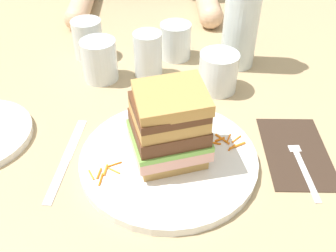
% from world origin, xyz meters
% --- Properties ---
extents(ground_plane, '(3.00, 3.00, 0.00)m').
position_xyz_m(ground_plane, '(0.00, 0.00, 0.00)').
color(ground_plane, tan).
extents(main_plate, '(0.29, 0.29, 0.02)m').
position_xyz_m(main_plate, '(-0.02, -0.00, 0.01)').
color(main_plate, white).
rests_on(main_plate, ground_plane).
extents(sandwich, '(0.14, 0.13, 0.13)m').
position_xyz_m(sandwich, '(-0.02, -0.00, 0.08)').
color(sandwich, tan).
rests_on(sandwich, main_plate).
extents(carrot_shred_0, '(0.02, 0.01, 0.00)m').
position_xyz_m(carrot_shred_0, '(-0.11, -0.03, 0.02)').
color(carrot_shred_0, orange).
rests_on(carrot_shred_0, main_plate).
extents(carrot_shred_1, '(0.01, 0.02, 0.00)m').
position_xyz_m(carrot_shred_1, '(-0.12, -0.03, 0.02)').
color(carrot_shred_1, orange).
rests_on(carrot_shred_1, main_plate).
extents(carrot_shred_2, '(0.01, 0.02, 0.00)m').
position_xyz_m(carrot_shred_2, '(-0.14, -0.04, 0.02)').
color(carrot_shred_2, orange).
rests_on(carrot_shred_2, main_plate).
extents(carrot_shred_3, '(0.01, 0.02, 0.00)m').
position_xyz_m(carrot_shred_3, '(-0.13, -0.04, 0.02)').
color(carrot_shred_3, orange).
rests_on(carrot_shred_3, main_plate).
extents(carrot_shred_4, '(0.01, 0.02, 0.00)m').
position_xyz_m(carrot_shred_4, '(-0.12, -0.05, 0.02)').
color(carrot_shred_4, orange).
rests_on(carrot_shred_4, main_plate).
extents(carrot_shred_5, '(0.02, 0.01, 0.00)m').
position_xyz_m(carrot_shred_5, '(-0.11, -0.02, 0.02)').
color(carrot_shred_5, orange).
rests_on(carrot_shred_5, main_plate).
extents(carrot_shred_6, '(0.02, 0.01, 0.00)m').
position_xyz_m(carrot_shred_6, '(0.06, 0.03, 0.02)').
color(carrot_shred_6, orange).
rests_on(carrot_shred_6, main_plate).
extents(carrot_shred_7, '(0.02, 0.01, 0.00)m').
position_xyz_m(carrot_shred_7, '(0.07, 0.03, 0.02)').
color(carrot_shred_7, orange).
rests_on(carrot_shred_7, main_plate).
extents(carrot_shred_8, '(0.02, 0.02, 0.00)m').
position_xyz_m(carrot_shred_8, '(0.10, 0.03, 0.02)').
color(carrot_shred_8, orange).
rests_on(carrot_shred_8, main_plate).
extents(carrot_shred_9, '(0.01, 0.02, 0.00)m').
position_xyz_m(carrot_shred_9, '(0.09, 0.04, 0.02)').
color(carrot_shred_9, orange).
rests_on(carrot_shred_9, main_plate).
extents(carrot_shred_10, '(0.01, 0.02, 0.00)m').
position_xyz_m(carrot_shred_10, '(0.09, 0.01, 0.02)').
color(carrot_shred_10, orange).
rests_on(carrot_shred_10, main_plate).
extents(carrot_shred_11, '(0.02, 0.03, 0.00)m').
position_xyz_m(carrot_shred_11, '(0.07, 0.03, 0.02)').
color(carrot_shred_11, orange).
rests_on(carrot_shred_11, main_plate).
extents(carrot_shred_12, '(0.03, 0.02, 0.00)m').
position_xyz_m(carrot_shred_12, '(0.10, 0.02, 0.02)').
color(carrot_shred_12, orange).
rests_on(carrot_shred_12, main_plate).
extents(napkin_dark, '(0.11, 0.18, 0.00)m').
position_xyz_m(napkin_dark, '(0.20, 0.02, 0.00)').
color(napkin_dark, '#38281E').
rests_on(napkin_dark, ground_plane).
extents(fork, '(0.02, 0.17, 0.00)m').
position_xyz_m(fork, '(0.20, -0.01, 0.00)').
color(fork, silver).
rests_on(fork, napkin_dark).
extents(knife, '(0.04, 0.20, 0.00)m').
position_xyz_m(knife, '(-0.19, 0.01, 0.00)').
color(knife, silver).
rests_on(knife, ground_plane).
extents(juice_glass, '(0.08, 0.08, 0.08)m').
position_xyz_m(juice_glass, '(0.09, 0.21, 0.04)').
color(juice_glass, white).
rests_on(juice_glass, ground_plane).
extents(water_bottle, '(0.08, 0.08, 0.30)m').
position_xyz_m(water_bottle, '(0.15, 0.31, 0.14)').
color(water_bottle, silver).
rests_on(water_bottle, ground_plane).
extents(empty_tumbler_0, '(0.07, 0.07, 0.08)m').
position_xyz_m(empty_tumbler_0, '(0.01, 0.35, 0.04)').
color(empty_tumbler_0, silver).
rests_on(empty_tumbler_0, ground_plane).
extents(empty_tumbler_1, '(0.07, 0.07, 0.09)m').
position_xyz_m(empty_tumbler_1, '(-0.19, 0.36, 0.04)').
color(empty_tumbler_1, silver).
rests_on(empty_tumbler_1, ground_plane).
extents(empty_tumbler_2, '(0.07, 0.07, 0.09)m').
position_xyz_m(empty_tumbler_2, '(-0.16, 0.26, 0.04)').
color(empty_tumbler_2, silver).
rests_on(empty_tumbler_2, ground_plane).
extents(empty_tumbler_3, '(0.06, 0.06, 0.10)m').
position_xyz_m(empty_tumbler_3, '(-0.05, 0.27, 0.05)').
color(empty_tumbler_3, silver).
rests_on(empty_tumbler_3, ground_plane).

